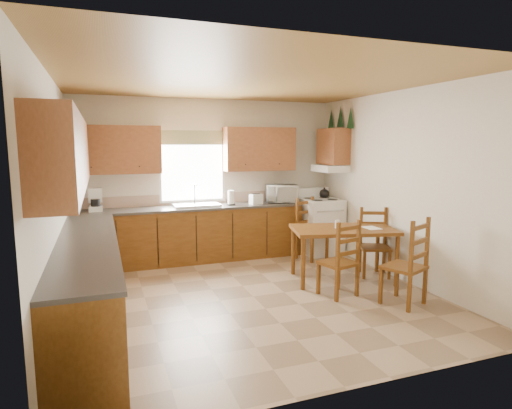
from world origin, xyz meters
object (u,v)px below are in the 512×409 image
object	(u,v)px
dining_table	(343,254)
chair_near_right	(404,261)
chair_far_left	(312,229)
chair_far_right	(375,243)
microwave	(282,193)
chair_near_left	(338,258)
stove	(320,227)

from	to	relation	value
dining_table	chair_near_right	distance (m)	1.09
chair_far_left	chair_far_right	xyz separation A→B (m)	(0.44, -1.16, -0.02)
microwave	chair_far_right	xyz separation A→B (m)	(0.75, -1.74, -0.57)
chair_near_right	chair_far_right	distance (m)	1.14
chair_far_left	microwave	bearing A→B (deg)	98.01
microwave	chair_near_left	size ratio (longest dim) A/B	0.51
chair_near_right	dining_table	bearing A→B (deg)	-102.48
stove	chair_far_right	bearing A→B (deg)	-86.75
microwave	chair_near_left	xyz separation A→B (m)	(-0.19, -2.27, -0.58)
chair_near_left	microwave	bearing A→B (deg)	-108.43
stove	chair_far_right	distance (m)	1.47
chair_near_right	chair_far_left	xyz separation A→B (m)	(-0.08, 2.24, -0.02)
stove	chair_far_left	xyz separation A→B (m)	(-0.33, -0.31, 0.04)
chair_far_right	microwave	bearing A→B (deg)	136.49
stove	chair_near_right	distance (m)	2.56
dining_table	chair_far_right	distance (m)	0.57
microwave	chair_near_right	world-z (taller)	microwave
chair_far_left	chair_far_right	distance (m)	1.24
chair_near_left	chair_far_left	size ratio (longest dim) A/B	0.96
microwave	chair_far_right	size ratio (longest dim) A/B	0.51
stove	microwave	world-z (taller)	microwave
dining_table	chair_far_left	size ratio (longest dim) A/B	1.38
stove	microwave	distance (m)	0.91
chair_far_left	stove	bearing A→B (deg)	23.18
stove	chair_far_left	bearing A→B (deg)	-137.47
microwave	chair_far_left	world-z (taller)	microwave
dining_table	chair_far_left	distance (m)	1.19
microwave	chair_near_right	size ratio (longest dim) A/B	0.48
chair_near_left	chair_near_right	xyz separation A→B (m)	(0.59, -0.54, 0.04)
chair_far_right	chair_far_left	bearing A→B (deg)	133.80
chair_far_right	stove	bearing A→B (deg)	117.48
microwave	chair_far_right	world-z (taller)	microwave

